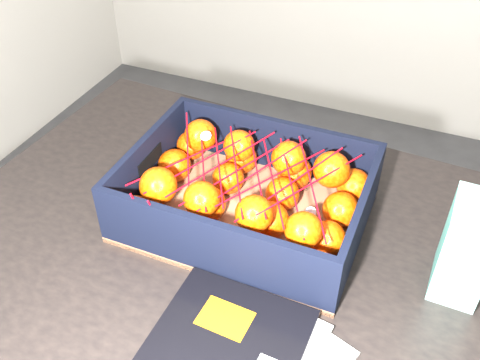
% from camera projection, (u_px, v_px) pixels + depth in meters
% --- Properties ---
extents(table, '(1.24, 0.86, 0.75)m').
position_uv_depth(table, '(275.00, 302.00, 0.95)').
color(table, black).
rests_on(table, ground).
extents(produce_crate, '(0.41, 0.30, 0.12)m').
position_uv_depth(produce_crate, '(247.00, 202.00, 0.95)').
color(produce_crate, '#915F43').
rests_on(produce_crate, table).
extents(clementine_heap, '(0.39, 0.28, 0.11)m').
position_uv_depth(clementine_heap, '(247.00, 193.00, 0.94)').
color(clementine_heap, '#D93C04').
rests_on(clementine_heap, produce_crate).
extents(mesh_net, '(0.34, 0.27, 0.09)m').
position_uv_depth(mesh_net, '(241.00, 173.00, 0.90)').
color(mesh_net, '#BD0713').
rests_on(mesh_net, clementine_heap).
extents(retail_carton, '(0.07, 0.11, 0.16)m').
position_uv_depth(retail_carton, '(466.00, 248.00, 0.81)').
color(retail_carton, silver).
rests_on(retail_carton, table).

